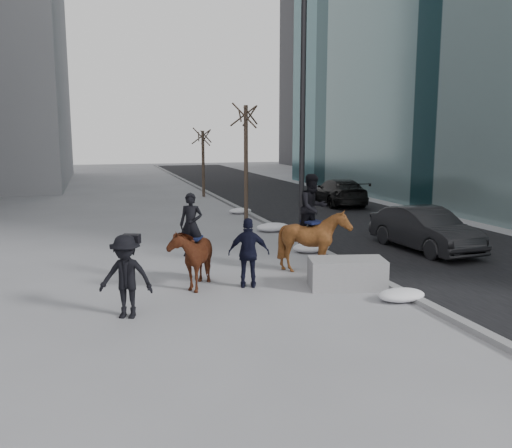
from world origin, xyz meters
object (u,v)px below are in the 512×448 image
object	(u,v)px
planter	(347,273)
car_near	(425,229)
mounted_left	(192,252)
mounted_right	(314,234)

from	to	relation	value
planter	car_near	size ratio (longest dim) A/B	0.43
planter	mounted_left	bearing A→B (deg)	160.69
mounted_left	mounted_right	size ratio (longest dim) A/B	0.86
planter	mounted_left	distance (m)	3.90
mounted_left	mounted_right	distance (m)	3.47
mounted_left	planter	bearing A→B (deg)	-19.31
planter	mounted_left	xyz separation A→B (m)	(-3.65, 1.28, 0.50)
car_near	mounted_left	size ratio (longest dim) A/B	1.84
mounted_right	mounted_left	bearing A→B (deg)	-173.59
mounted_left	mounted_right	bearing A→B (deg)	6.41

